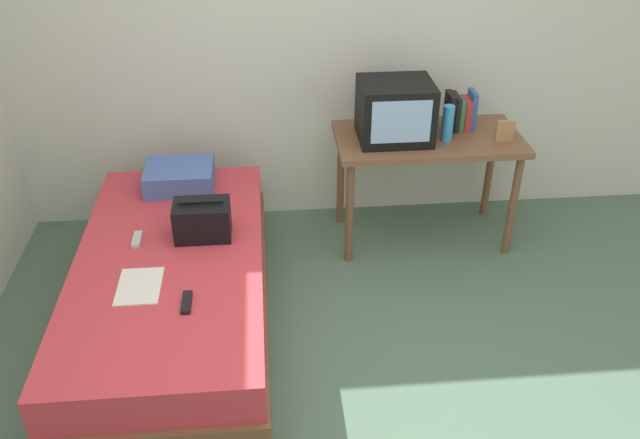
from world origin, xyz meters
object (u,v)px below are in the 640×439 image
(water_bottle, at_px, (448,123))
(remote_silver, at_px, (137,239))
(handbag, at_px, (202,220))
(remote_dark, at_px, (187,302))
(picture_frame, at_px, (505,131))
(bed, at_px, (174,294))
(desk, at_px, (427,150))
(magazine, at_px, (139,286))
(book_row, at_px, (460,112))
(tv, at_px, (395,111))
(pillow, at_px, (180,177))

(water_bottle, bearing_deg, remote_silver, -161.84)
(handbag, height_order, remote_dark, handbag)
(picture_frame, bearing_deg, bed, -160.46)
(desk, xyz_separation_m, magazine, (-1.66, -1.07, -0.14))
(book_row, height_order, magazine, book_row)
(tv, distance_m, handbag, 1.35)
(book_row, relative_size, pillow, 0.59)
(book_row, height_order, remote_silver, book_row)
(remote_dark, relative_size, remote_silver, 1.08)
(desk, xyz_separation_m, picture_frame, (0.44, -0.12, 0.16))
(magazine, bearing_deg, picture_frame, 24.52)
(tv, xyz_separation_m, remote_silver, (-1.51, -0.66, -0.41))
(handbag, xyz_separation_m, remote_dark, (-0.05, -0.58, -0.09))
(remote_silver, bearing_deg, bed, -40.24)
(remote_silver, bearing_deg, magazine, -80.50)
(water_bottle, bearing_deg, handbag, -158.60)
(water_bottle, height_order, handbag, water_bottle)
(handbag, relative_size, remote_dark, 1.92)
(tv, relative_size, water_bottle, 1.95)
(bed, bearing_deg, book_row, 27.70)
(handbag, bearing_deg, water_bottle, 21.40)
(handbag, bearing_deg, remote_silver, -176.33)
(desk, xyz_separation_m, book_row, (0.21, 0.10, 0.21))
(magazine, bearing_deg, handbag, 56.18)
(handbag, distance_m, remote_silver, 0.37)
(desk, relative_size, tv, 2.64)
(tv, distance_m, book_row, 0.46)
(tv, distance_m, picture_frame, 0.68)
(magazine, relative_size, remote_dark, 1.86)
(picture_frame, xyz_separation_m, remote_silver, (-2.17, -0.55, -0.30))
(remote_dark, xyz_separation_m, remote_silver, (-0.31, 0.56, 0.00))
(tv, xyz_separation_m, handbag, (-1.15, -0.64, -0.32))
(bed, distance_m, tv, 1.70)
(tv, bearing_deg, handbag, -151.04)
(pillow, xyz_separation_m, remote_silver, (-0.18, -0.59, -0.06))
(pillow, xyz_separation_m, handbag, (0.17, -0.57, 0.03))
(bed, distance_m, pillow, 0.81)
(desk, height_order, pillow, desk)
(desk, height_order, picture_frame, picture_frame)
(desk, distance_m, remote_dark, 1.88)
(desk, bearing_deg, water_bottle, -38.02)
(tv, xyz_separation_m, water_bottle, (0.32, -0.06, -0.07))
(bed, bearing_deg, remote_silver, 139.76)
(desk, height_order, remote_silver, desk)
(bed, bearing_deg, picture_frame, 19.54)
(pillow, distance_m, handbag, 0.59)
(tv, relative_size, handbag, 1.47)
(book_row, bearing_deg, bed, -152.30)
(bed, height_order, handbag, handbag)
(remote_dark, bearing_deg, bed, 107.48)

